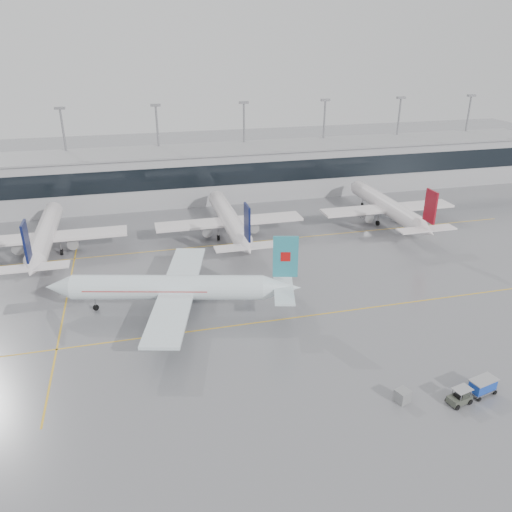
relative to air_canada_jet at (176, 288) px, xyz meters
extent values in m
plane|color=slate|center=(13.51, -6.28, -3.81)|extent=(320.00, 320.00, 0.00)
cube|color=gold|center=(13.51, -6.28, -3.80)|extent=(120.00, 0.25, 0.01)
cube|color=gold|center=(13.51, 23.72, -3.80)|extent=(120.00, 0.25, 0.01)
cube|color=gold|center=(-16.49, 8.72, -3.80)|extent=(0.25, 60.00, 0.01)
cube|color=#9F9FA3|center=(13.51, 55.72, 2.19)|extent=(180.00, 15.00, 12.00)
cube|color=black|center=(13.51, 48.17, 3.69)|extent=(180.00, 0.20, 5.00)
cube|color=gray|center=(13.51, 55.72, 8.39)|extent=(182.00, 16.00, 0.40)
cylinder|color=gray|center=(-19.49, 61.72, 7.19)|extent=(0.50, 0.50, 22.00)
cube|color=gray|center=(-19.49, 61.72, 18.49)|extent=(2.40, 1.00, 0.60)
cylinder|color=gray|center=(2.51, 61.72, 7.19)|extent=(0.50, 0.50, 22.00)
cube|color=gray|center=(2.51, 61.72, 18.49)|extent=(2.40, 1.00, 0.60)
cylinder|color=gray|center=(24.51, 61.72, 7.19)|extent=(0.50, 0.50, 22.00)
cube|color=gray|center=(24.51, 61.72, 18.49)|extent=(2.40, 1.00, 0.60)
cylinder|color=gray|center=(46.51, 61.72, 7.19)|extent=(0.50, 0.50, 22.00)
cube|color=gray|center=(46.51, 61.72, 18.49)|extent=(2.40, 1.00, 0.60)
cylinder|color=gray|center=(68.51, 61.72, 7.19)|extent=(0.50, 0.50, 22.00)
cube|color=gray|center=(68.51, 61.72, 18.49)|extent=(2.40, 1.00, 0.60)
cylinder|color=gray|center=(90.51, 61.72, 7.19)|extent=(0.50, 0.50, 22.00)
cube|color=gray|center=(90.51, 61.72, 18.49)|extent=(2.40, 1.00, 0.60)
cylinder|color=white|center=(-1.23, 0.32, 0.07)|extent=(27.96, 10.57, 3.66)
cone|color=white|center=(-16.69, 4.33, 0.07)|extent=(4.79, 4.55, 3.66)
cone|color=white|center=(15.00, -3.90, 0.07)|extent=(6.34, 4.95, 3.66)
cube|color=white|center=(0.22, -0.06, -0.33)|extent=(12.45, 30.55, 0.45)
cube|color=white|center=(15.19, -3.95, 0.37)|extent=(5.64, 11.97, 0.25)
cube|color=teal|center=(15.39, -4.00, 5.03)|extent=(3.57, 1.24, 6.25)
cylinder|color=#9C9B9F|center=(-1.47, -4.58, -1.83)|extent=(4.01, 2.94, 2.10)
cylinder|color=#9C9B9F|center=(0.94, 4.71, -1.83)|extent=(4.01, 2.94, 2.10)
cylinder|color=gray|center=(-11.85, 3.08, -2.56)|extent=(0.20, 0.20, 1.60)
cylinder|color=black|center=(-11.85, 3.08, -3.36)|extent=(0.95, 0.52, 0.90)
cylinder|color=gray|center=(0.54, -2.83, -2.46)|extent=(0.24, 0.24, 1.60)
cylinder|color=black|center=(0.54, -2.83, -3.26)|extent=(1.18, 0.71, 1.10)
cylinder|color=gray|center=(1.84, 2.21, -2.46)|extent=(0.24, 0.24, 1.60)
cylinder|color=black|center=(1.84, 2.21, -3.26)|extent=(1.18, 0.71, 1.10)
cube|color=#B70F0F|center=(15.39, -4.00, 5.10)|extent=(1.47, 0.79, 1.40)
cube|color=#B70F0F|center=(-4.13, 1.07, 0.27)|extent=(18.35, 8.11, 0.12)
cylinder|color=white|center=(-21.49, 28.72, -0.01)|extent=(3.59, 27.36, 3.59)
cone|color=white|center=(-21.49, 44.40, -0.01)|extent=(3.59, 4.00, 3.59)
cone|color=white|center=(-21.49, 12.24, -0.01)|extent=(3.59, 5.60, 3.59)
cube|color=white|center=(-21.49, 27.22, -0.41)|extent=(29.64, 5.00, 0.45)
cube|color=white|center=(-21.49, 12.04, 0.29)|extent=(11.40, 2.80, 0.25)
cube|color=#0B123E|center=(-21.49, 11.84, 4.85)|extent=(0.35, 3.60, 6.12)
cylinder|color=#9C9B9F|center=(-26.29, 27.72, -1.91)|extent=(2.10, 3.60, 2.10)
cylinder|color=#9C9B9F|center=(-16.69, 27.72, -1.91)|extent=(2.10, 3.60, 2.10)
cylinder|color=gray|center=(-21.49, 39.40, -2.58)|extent=(0.20, 0.20, 1.56)
cylinder|color=black|center=(-21.49, 39.40, -3.36)|extent=(0.30, 0.90, 0.90)
cylinder|color=gray|center=(-24.09, 26.22, -2.48)|extent=(0.24, 0.24, 1.56)
cylinder|color=black|center=(-24.09, 26.22, -3.26)|extent=(0.45, 1.10, 1.10)
cylinder|color=gray|center=(-18.89, 26.22, -2.48)|extent=(0.24, 0.24, 1.56)
cylinder|color=black|center=(-18.89, 26.22, -3.26)|extent=(0.45, 1.10, 1.10)
cylinder|color=white|center=(13.51, 28.72, -0.01)|extent=(3.59, 27.36, 3.59)
cone|color=white|center=(13.51, 44.40, -0.01)|extent=(3.59, 4.00, 3.59)
cone|color=white|center=(13.51, 12.24, -0.01)|extent=(3.59, 5.60, 3.59)
cube|color=white|center=(13.51, 27.22, -0.41)|extent=(29.64, 5.00, 0.45)
cube|color=white|center=(13.51, 12.04, 0.29)|extent=(11.40, 2.80, 0.25)
cube|color=#0B123E|center=(13.51, 11.84, 4.85)|extent=(0.35, 3.60, 6.12)
cylinder|color=#9C9B9F|center=(8.71, 27.72, -1.91)|extent=(2.10, 3.60, 2.10)
cylinder|color=#9C9B9F|center=(18.31, 27.72, -1.91)|extent=(2.10, 3.60, 2.10)
cylinder|color=gray|center=(13.51, 39.40, -2.58)|extent=(0.20, 0.20, 1.56)
cylinder|color=black|center=(13.51, 39.40, -3.36)|extent=(0.30, 0.90, 0.90)
cylinder|color=gray|center=(10.91, 26.22, -2.48)|extent=(0.24, 0.24, 1.56)
cylinder|color=black|center=(10.91, 26.22, -3.26)|extent=(0.45, 1.10, 1.10)
cylinder|color=gray|center=(16.11, 26.22, -2.48)|extent=(0.24, 0.24, 1.56)
cylinder|color=black|center=(16.11, 26.22, -3.26)|extent=(0.45, 1.10, 1.10)
cylinder|color=white|center=(48.51, 28.72, -0.01)|extent=(3.59, 27.36, 3.59)
cone|color=white|center=(48.51, 44.40, -0.01)|extent=(3.59, 4.00, 3.59)
cone|color=white|center=(48.51, 12.24, -0.01)|extent=(3.59, 5.60, 3.59)
cube|color=white|center=(48.51, 27.22, -0.41)|extent=(29.64, 5.00, 0.45)
cube|color=white|center=(48.51, 12.04, 0.29)|extent=(11.40, 2.80, 0.25)
cube|color=maroon|center=(48.51, 11.84, 4.85)|extent=(0.35, 3.60, 6.12)
cylinder|color=#9C9B9F|center=(43.71, 27.72, -1.91)|extent=(2.10, 3.60, 2.10)
cylinder|color=#9C9B9F|center=(53.31, 27.72, -1.91)|extent=(2.10, 3.60, 2.10)
cylinder|color=gray|center=(48.51, 39.40, -2.58)|extent=(0.20, 0.20, 1.56)
cylinder|color=black|center=(48.51, 39.40, -3.36)|extent=(0.30, 0.90, 0.90)
cylinder|color=gray|center=(45.91, 26.22, -2.48)|extent=(0.24, 0.24, 1.56)
cylinder|color=black|center=(45.91, 26.22, -3.26)|extent=(0.45, 1.10, 1.10)
cylinder|color=gray|center=(51.11, 26.22, -2.48)|extent=(0.24, 0.24, 1.56)
cylinder|color=black|center=(51.11, 26.22, -3.26)|extent=(0.45, 1.10, 1.10)
cube|color=#3D4237|center=(28.22, -28.41, -3.21)|extent=(2.87, 1.96, 0.76)
cube|color=gray|center=(28.43, -28.36, -1.93)|extent=(2.34, 1.84, 0.07)
cube|color=black|center=(27.90, -28.48, -2.72)|extent=(0.73, 0.97, 0.44)
cylinder|color=gray|center=(30.13, -27.97, -3.26)|extent=(1.30, 0.38, 0.09)
cylinder|color=gray|center=(27.82, -29.11, -2.44)|extent=(0.09, 0.09, 0.98)
cylinder|color=gray|center=(27.55, -27.94, -2.44)|extent=(0.09, 0.09, 0.98)
cylinder|color=gray|center=(29.31, -28.77, -2.44)|extent=(0.09, 0.09, 0.98)
cylinder|color=gray|center=(29.04, -27.60, -2.44)|extent=(0.09, 0.09, 0.98)
cylinder|color=black|center=(27.42, -29.32, -3.48)|extent=(0.69, 0.36, 0.65)
cylinder|color=black|center=(27.10, -27.93, -3.48)|extent=(0.69, 0.36, 0.65)
cylinder|color=black|center=(29.33, -28.88, -3.48)|extent=(0.69, 0.36, 0.65)
cylinder|color=black|center=(29.02, -27.50, -3.48)|extent=(0.69, 0.36, 0.65)
cube|color=gray|center=(31.73, -27.61, -3.33)|extent=(3.49, 2.28, 0.19)
cube|color=#183DAD|center=(31.73, -27.61, -2.58)|extent=(3.25, 2.13, 1.28)
cube|color=gray|center=(31.73, -27.61, -1.88)|extent=(3.51, 2.38, 0.11)
cylinder|color=black|center=(30.65, -28.68, -3.54)|extent=(0.56, 0.31, 0.54)
cylinder|color=black|center=(30.30, -27.11, -3.54)|extent=(0.56, 0.31, 0.54)
cylinder|color=black|center=(33.16, -28.11, -3.54)|extent=(0.56, 0.31, 0.54)
cylinder|color=black|center=(32.80, -26.54, -3.54)|extent=(0.56, 0.31, 0.54)
cube|color=gray|center=(22.23, -26.56, -3.06)|extent=(1.86, 1.79, 1.49)
camera|label=1|loc=(-4.61, -65.82, 33.71)|focal=35.00mm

